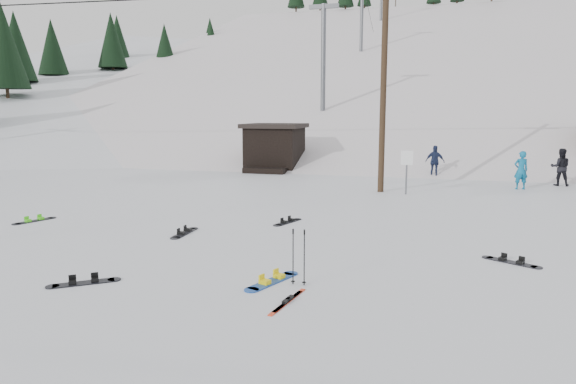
# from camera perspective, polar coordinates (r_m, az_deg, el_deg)

# --- Properties ---
(ground) EXTENTS (200.00, 200.00, 0.00)m
(ground) POSITION_cam_1_polar(r_m,az_deg,el_deg) (9.97, -10.00, -11.59)
(ground) COLOR silver
(ground) RESTS_ON ground
(ski_slope) EXTENTS (60.00, 85.24, 65.97)m
(ski_slope) POSITION_cam_1_polar(r_m,az_deg,el_deg) (65.37, 11.77, -4.92)
(ski_slope) COLOR silver
(ski_slope) RESTS_ON ground
(ridge_left) EXTENTS (47.54, 95.03, 58.38)m
(ridge_left) POSITION_cam_1_polar(r_m,az_deg,el_deg) (70.70, -19.24, -3.35)
(ridge_left) COLOR silver
(ridge_left) RESTS_ON ground
(treeline_left) EXTENTS (20.00, 64.00, 10.00)m
(treeline_left) POSITION_cam_1_polar(r_m,az_deg,el_deg) (61.70, -22.50, 5.06)
(treeline_left) COLOR black
(treeline_left) RESTS_ON ground
(treeline_crest) EXTENTS (50.00, 6.00, 10.00)m
(treeline_crest) POSITION_cam_1_polar(r_m,az_deg,el_deg) (94.53, 13.38, 6.62)
(treeline_crest) COLOR black
(treeline_crest) RESTS_ON ski_slope
(utility_pole) EXTENTS (2.00, 0.26, 9.00)m
(utility_pole) POSITION_cam_1_polar(r_m,az_deg,el_deg) (22.51, 10.57, 11.89)
(utility_pole) COLOR #3A2819
(utility_pole) RESTS_ON ground
(trail_sign) EXTENTS (0.50, 0.09, 1.85)m
(trail_sign) POSITION_cam_1_polar(r_m,az_deg,el_deg) (22.09, 13.06, 3.02)
(trail_sign) COLOR #595B60
(trail_sign) RESTS_ON ground
(lift_hut) EXTENTS (3.40, 4.10, 2.75)m
(lift_hut) POSITION_cam_1_polar(r_m,az_deg,el_deg) (30.78, -1.50, 5.03)
(lift_hut) COLOR black
(lift_hut) RESTS_ON ground
(lift_tower_near) EXTENTS (2.20, 0.36, 8.00)m
(lift_tower_near) POSITION_cam_1_polar(r_m,az_deg,el_deg) (39.47, 3.96, 15.32)
(lift_tower_near) COLOR #595B60
(lift_tower_near) RESTS_ON ski_slope
(lift_tower_mid) EXTENTS (2.20, 0.36, 8.00)m
(lift_tower_mid) POSITION_cam_1_polar(r_m,az_deg,el_deg) (59.94, 8.21, 19.34)
(lift_tower_mid) COLOR #595B60
(lift_tower_mid) RESTS_ON ski_slope
(hero_snowboard) EXTENTS (0.76, 1.50, 0.11)m
(hero_snowboard) POSITION_cam_1_polar(r_m,az_deg,el_deg) (10.71, -1.78, -9.82)
(hero_snowboard) COLOR #1949A8
(hero_snowboard) RESTS_ON ground
(hero_skis) EXTENTS (0.32, 1.46, 0.08)m
(hero_skis) POSITION_cam_1_polar(r_m,az_deg,el_deg) (9.65, -0.03, -12.01)
(hero_skis) COLOR red
(hero_skis) RESTS_ON ground
(ski_poles) EXTENTS (0.32, 0.08, 1.15)m
(ski_poles) POSITION_cam_1_polar(r_m,az_deg,el_deg) (10.39, 1.19, -7.17)
(ski_poles) COLOR black
(ski_poles) RESTS_ON ground
(board_scatter_a) EXTENTS (1.21, 0.98, 0.10)m
(board_scatter_a) POSITION_cam_1_polar(r_m,az_deg,el_deg) (11.40, -21.74, -9.31)
(board_scatter_a) COLOR black
(board_scatter_a) RESTS_ON ground
(board_scatter_b) EXTENTS (0.32, 1.49, 0.10)m
(board_scatter_b) POSITION_cam_1_polar(r_m,az_deg,el_deg) (15.08, -11.43, -4.44)
(board_scatter_b) COLOR black
(board_scatter_b) RESTS_ON ground
(board_scatter_c) EXTENTS (0.66, 1.36, 0.10)m
(board_scatter_c) POSITION_cam_1_polar(r_m,az_deg,el_deg) (18.29, -26.34, -2.85)
(board_scatter_c) COLOR black
(board_scatter_c) RESTS_ON ground
(board_scatter_d) EXTENTS (1.24, 0.81, 0.10)m
(board_scatter_d) POSITION_cam_1_polar(r_m,az_deg,el_deg) (13.07, 23.57, -7.11)
(board_scatter_d) COLOR black
(board_scatter_d) RESTS_ON ground
(board_scatter_f) EXTENTS (0.63, 1.31, 0.10)m
(board_scatter_f) POSITION_cam_1_polar(r_m,az_deg,el_deg) (16.21, -0.05, -3.33)
(board_scatter_f) COLOR black
(board_scatter_f) RESTS_ON ground
(skier_teal) EXTENTS (0.72, 0.57, 1.73)m
(skier_teal) POSITION_cam_1_polar(r_m,az_deg,el_deg) (25.25, 24.47, 2.22)
(skier_teal) COLOR #0E6590
(skier_teal) RESTS_ON ground
(skier_dark) EXTENTS (0.91, 0.74, 1.76)m
(skier_dark) POSITION_cam_1_polar(r_m,az_deg,el_deg) (27.29, 28.02, 2.46)
(skier_dark) COLOR black
(skier_dark) RESTS_ON ground
(skier_navy) EXTENTS (1.07, 0.65, 1.70)m
(skier_navy) POSITION_cam_1_polar(r_m,az_deg,el_deg) (28.11, 16.02, 3.27)
(skier_navy) COLOR #1B2444
(skier_navy) RESTS_ON ground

